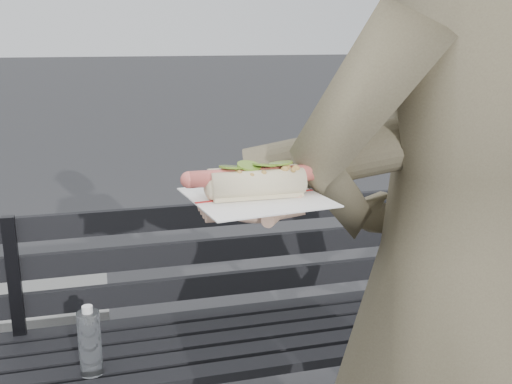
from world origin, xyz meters
TOP-DOWN VIEW (x-y plane):
  - park_bench at (0.09, 0.95)m, footprint 1.50×0.44m
  - person at (0.34, 0.07)m, footprint 0.76×0.58m
  - held_hotdog at (0.13, 0.06)m, footprint 0.63×0.30m

SIDE VIEW (x-z plane):
  - park_bench at x=0.09m, z-range 0.08..0.96m
  - person at x=0.34m, z-range 0.00..1.89m
  - held_hotdog at x=0.13m, z-range 1.13..1.33m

